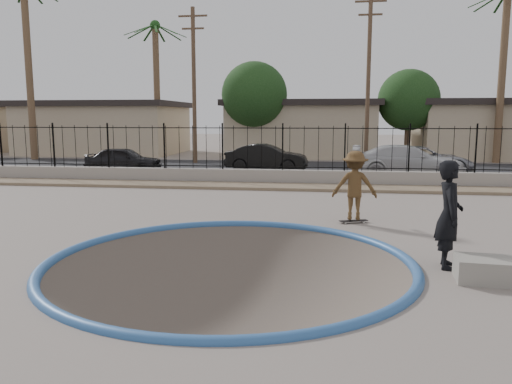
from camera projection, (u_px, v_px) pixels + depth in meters
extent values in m
cube|color=#6E635C|center=(285.00, 204.00, 22.35)|extent=(120.00, 120.00, 2.20)
torus|color=#2E5A97|center=(230.00, 263.00, 9.46)|extent=(7.04, 7.04, 0.20)
cube|color=#947F61|center=(280.00, 187.00, 19.44)|extent=(42.00, 1.60, 0.11)
cube|color=gray|center=(282.00, 177.00, 20.48)|extent=(42.00, 0.45, 0.60)
cube|color=black|center=(282.00, 167.00, 20.42)|extent=(40.00, 0.04, 0.03)
cube|color=black|center=(283.00, 128.00, 20.19)|extent=(40.00, 0.04, 0.04)
cube|color=black|center=(293.00, 168.00, 27.08)|extent=(90.00, 8.00, 0.04)
cube|color=tan|center=(106.00, 130.00, 38.21)|extent=(11.00, 8.00, 3.50)
cube|color=black|center=(105.00, 104.00, 37.92)|extent=(11.60, 8.60, 0.40)
cube|color=tan|center=(302.00, 131.00, 36.13)|extent=(10.00, 8.00, 3.50)
cube|color=black|center=(303.00, 104.00, 35.84)|extent=(10.60, 8.60, 0.40)
cube|color=tan|center=(507.00, 132.00, 34.19)|extent=(12.00, 8.00, 3.50)
cube|color=black|center=(509.00, 103.00, 33.90)|extent=(12.60, 8.60, 0.40)
cylinder|color=brown|center=(29.00, 73.00, 31.56)|extent=(0.44, 0.44, 11.00)
cylinder|color=brown|center=(157.00, 92.00, 34.66)|extent=(0.44, 0.44, 9.00)
sphere|color=#1D4919|center=(155.00, 25.00, 34.00)|extent=(0.70, 0.70, 0.70)
cylinder|color=brown|center=(502.00, 79.00, 29.58)|extent=(0.44, 0.44, 10.00)
cylinder|color=#473323|center=(194.00, 87.00, 29.21)|extent=(0.24, 0.24, 9.00)
cube|color=#473323|center=(193.00, 16.00, 28.62)|extent=(1.70, 0.10, 0.10)
cube|color=#473323|center=(193.00, 29.00, 28.72)|extent=(1.30, 0.10, 0.10)
cylinder|color=#473323|center=(368.00, 81.00, 27.79)|extent=(0.24, 0.24, 9.50)
cube|color=#473323|center=(371.00, 1.00, 27.16)|extent=(1.70, 0.10, 0.10)
cube|color=#473323|center=(370.00, 15.00, 27.26)|extent=(1.30, 0.10, 0.10)
cylinder|color=#473323|center=(254.00, 136.00, 33.16)|extent=(0.34, 0.34, 3.00)
sphere|color=#143311|center=(254.00, 95.00, 32.76)|extent=(4.32, 4.32, 4.32)
cylinder|color=#473323|center=(407.00, 138.00, 32.77)|extent=(0.34, 0.34, 2.75)
sphere|color=#143311|center=(409.00, 100.00, 32.40)|extent=(3.96, 3.96, 3.96)
imported|color=brown|center=(354.00, 189.00, 12.90)|extent=(1.17, 0.69, 1.78)
cube|color=black|center=(354.00, 221.00, 13.02)|extent=(0.77, 0.46, 0.02)
cylinder|color=silver|center=(346.00, 223.00, 12.90)|extent=(0.06, 0.04, 0.05)
cylinder|color=silver|center=(343.00, 222.00, 13.04)|extent=(0.06, 0.04, 0.05)
cylinder|color=silver|center=(364.00, 222.00, 13.02)|extent=(0.06, 0.04, 0.05)
cylinder|color=silver|center=(361.00, 221.00, 13.16)|extent=(0.06, 0.04, 0.05)
imported|color=black|center=(449.00, 215.00, 9.03)|extent=(0.54, 0.76, 1.97)
cube|color=gray|center=(507.00, 271.00, 8.28)|extent=(1.66, 0.85, 0.40)
imported|color=black|center=(124.00, 160.00, 24.59)|extent=(3.75, 1.63, 1.26)
imported|color=black|center=(267.00, 158.00, 25.19)|extent=(4.17, 1.61, 1.36)
imported|color=silver|center=(408.00, 161.00, 22.69)|extent=(5.13, 2.42, 1.45)
imported|color=gray|center=(423.00, 160.00, 24.00)|extent=(4.78, 2.29, 1.32)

